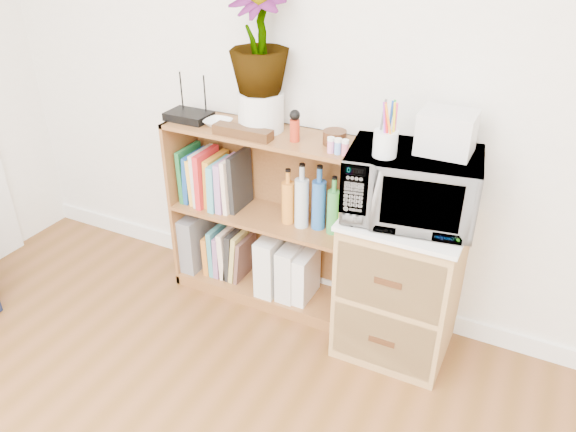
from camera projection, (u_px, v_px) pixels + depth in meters
The scene contains 21 objects.
skirting_board at pixel (335, 289), 3.06m from camera, with size 4.00×0.02×0.10m, color white.
bookshelf at pixel (265, 219), 2.88m from camera, with size 1.00×0.30×0.95m, color brown.
wicker_unit at pixel (400, 285), 2.59m from camera, with size 0.50×0.45×0.70m, color #9E7542.
microwave at pixel (411, 186), 2.33m from camera, with size 0.54×0.36×0.30m, color silver.
pen_cup at pixel (385, 143), 2.20m from camera, with size 0.10×0.10×0.11m, color white.
small_appliance at pixel (447, 132), 2.22m from camera, with size 0.21×0.18×0.17m, color silver.
router at pixel (189, 116), 2.78m from camera, with size 0.22×0.15×0.04m, color black.
white_bowl at pixel (218, 123), 2.71m from camera, with size 0.13×0.13×0.03m, color white.
plant_pot at pixel (261, 111), 2.63m from camera, with size 0.21×0.21×0.18m, color silver.
potted_plant at pixel (259, 38), 2.46m from camera, with size 0.27×0.27×0.49m, color #336629.
trinket_box at pixel (243, 132), 2.58m from camera, with size 0.29×0.07×0.05m, color #36200E.
kokeshi_doll at pixel (295, 131), 2.52m from camera, with size 0.04×0.04×0.10m, color #AC2A15.
wooden_bowl at pixel (335, 137), 2.50m from camera, with size 0.11×0.11×0.06m, color #341F0E.
paint_jars at pixel (338, 148), 2.40m from camera, with size 0.10×0.04×0.05m, color pink.
file_box at pixel (198, 239), 3.17m from camera, with size 0.10×0.26×0.32m, color slate.
magazine_holder_left at pixel (273, 261), 2.97m from camera, with size 0.10×0.26×0.33m, color silver.
magazine_holder_mid at pixel (292, 269), 2.94m from camera, with size 0.09×0.24×0.29m, color silver.
magazine_holder_right at pixel (305, 275), 2.92m from camera, with size 0.08×0.21×0.27m, color white.
cookbooks at pixel (214, 179), 2.92m from camera, with size 0.33×0.20×0.31m.
liquor_bottles at pixel (328, 202), 2.66m from camera, with size 0.46×0.07×0.32m.
lower_books at pixel (229, 252), 3.11m from camera, with size 0.25×0.19×0.29m.
Camera 1 is at (0.88, -0.09, 1.90)m, focal length 35.00 mm.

